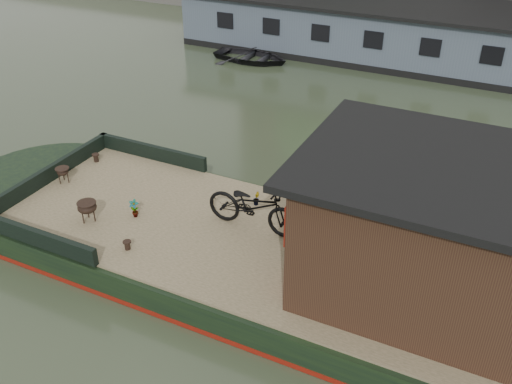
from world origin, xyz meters
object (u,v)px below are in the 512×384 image
at_px(potted_plant_a, 134,208).
at_px(dinghy, 251,53).
at_px(brazier_front, 88,212).
at_px(brazier_rear, 63,175).
at_px(cabin, 422,227).
at_px(bicycle, 254,206).

distance_m(potted_plant_a, dinghy, 11.99).
relative_size(potted_plant_a, brazier_front, 0.91).
distance_m(brazier_front, brazier_rear, 1.80).
relative_size(potted_plant_a, brazier_rear, 1.11).
bearing_deg(dinghy, brazier_front, -167.45).
bearing_deg(brazier_rear, cabin, -0.88).
distance_m(cabin, dinghy, 14.28).
xyz_separation_m(cabin, potted_plant_a, (-5.53, -0.32, -1.03)).
xyz_separation_m(bicycle, brazier_front, (-3.08, -1.22, -0.30)).
xyz_separation_m(brazier_front, brazier_rear, (-1.52, 0.97, -0.04)).
bearing_deg(potted_plant_a, brazier_rear, 168.96).
xyz_separation_m(bicycle, brazier_rear, (-4.60, -0.26, -0.34)).
height_order(cabin, brazier_rear, cabin).
distance_m(bicycle, dinghy, 12.19).
xyz_separation_m(potted_plant_a, brazier_rear, (-2.26, 0.44, -0.02)).
distance_m(cabin, potted_plant_a, 5.63).
height_order(cabin, potted_plant_a, cabin).
distance_m(cabin, bicycle, 3.29).
bearing_deg(cabin, brazier_front, -172.31).
bearing_deg(cabin, bicycle, 173.25).
height_order(bicycle, potted_plant_a, bicycle).
xyz_separation_m(cabin, brazier_front, (-6.27, -0.85, -1.01)).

